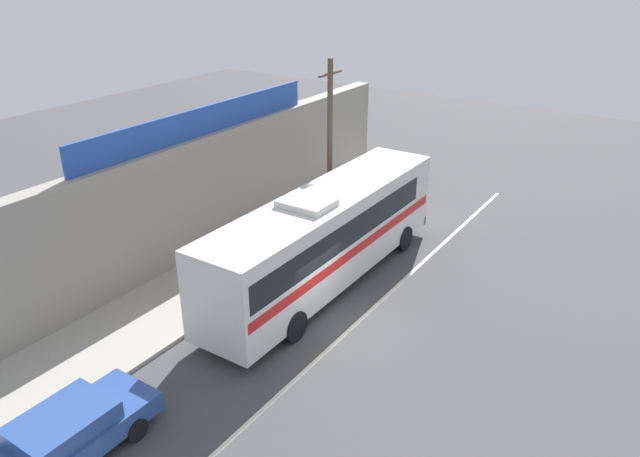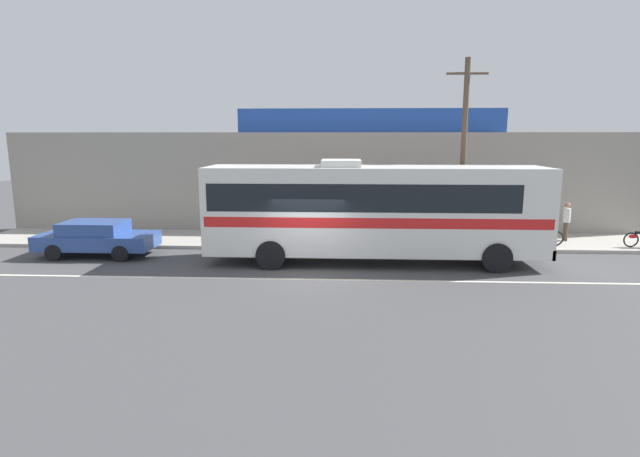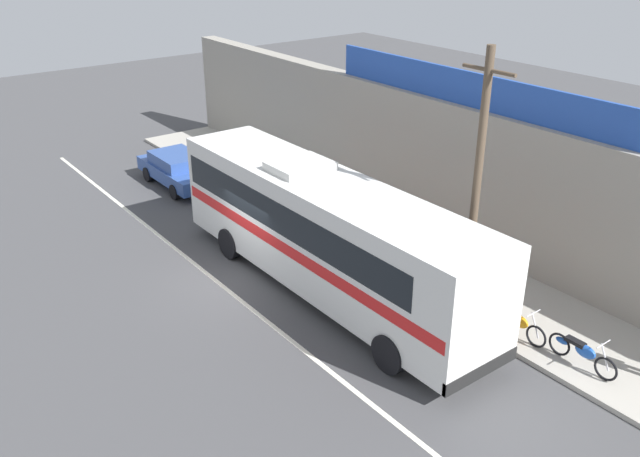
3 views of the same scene
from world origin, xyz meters
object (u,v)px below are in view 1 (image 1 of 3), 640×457
object	(u,v)px
motorcycle_black	(359,197)
motorcycle_red	(401,173)
intercity_bus	(325,234)
pedestrian_near_shop	(356,174)
motorcycle_blue	(343,210)
utility_pole	(330,147)
parked_car	(68,434)

from	to	relation	value
motorcycle_black	motorcycle_red	bearing A→B (deg)	-1.67
intercity_bus	pedestrian_near_shop	xyz separation A→B (m)	(8.61, 3.74, -0.96)
motorcycle_red	motorcycle_blue	size ratio (longest dim) A/B	1.06
intercity_bus	pedestrian_near_shop	world-z (taller)	intercity_bus
utility_pole	motorcycle_red	size ratio (longest dim) A/B	3.79
parked_car	utility_pole	distance (m)	14.78
utility_pole	motorcycle_black	xyz separation A→B (m)	(3.40, 0.46, -3.44)
motorcycle_black	pedestrian_near_shop	bearing A→B (deg)	35.94
motorcycle_black	motorcycle_red	size ratio (longest dim) A/B	0.98
parked_car	motorcycle_blue	distance (m)	15.99
utility_pole	parked_car	bearing A→B (deg)	-173.34
intercity_bus	motorcycle_red	size ratio (longest dim) A/B	6.19
utility_pole	motorcycle_black	distance (m)	4.86
utility_pole	motorcycle_red	distance (m)	8.41
motorcycle_black	motorcycle_red	world-z (taller)	same
pedestrian_near_shop	motorcycle_black	bearing A→B (deg)	-144.06
motorcycle_black	motorcycle_blue	world-z (taller)	same
motorcycle_blue	pedestrian_near_shop	bearing A→B (deg)	20.93
parked_car	motorcycle_blue	bearing A→B (deg)	7.00
motorcycle_red	motorcycle_blue	bearing A→B (deg)	-179.46
parked_car	pedestrian_near_shop	world-z (taller)	pedestrian_near_shop
intercity_bus	motorcycle_blue	distance (m)	5.98
utility_pole	motorcycle_blue	size ratio (longest dim) A/B	4.00
parked_car	motorcycle_black	distance (m)	17.84
utility_pole	motorcycle_red	bearing A→B (deg)	2.50
intercity_bus	motorcycle_blue	size ratio (longest dim) A/B	6.54
motorcycle_black	intercity_bus	bearing A→B (deg)	-159.65
intercity_bus	motorcycle_red	distance (m)	11.73
intercity_bus	motorcycle_red	world-z (taller)	intercity_bus
parked_car	utility_pole	bearing A→B (deg)	6.66
motorcycle_black	motorcycle_red	xyz separation A→B (m)	(4.27, -0.12, 0.00)
motorcycle_red	motorcycle_blue	xyz separation A→B (m)	(-6.12, -0.06, 0.00)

